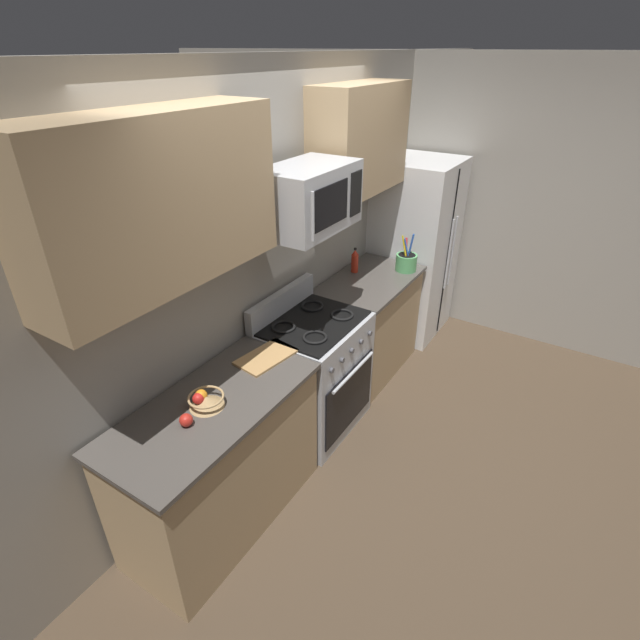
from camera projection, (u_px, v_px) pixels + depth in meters
name	position (u px, v px, depth m)	size (l,w,h in m)	color
ground_plane	(386.00, 452.00, 3.58)	(16.00, 16.00, 0.00)	#473828
wall_back	(268.00, 262.00, 3.40)	(8.00, 0.10, 2.60)	#9E998E
counter_left	(220.00, 462.00, 2.89)	(1.30, 0.61, 0.91)	tan
range_oven	(314.00, 373.00, 3.64)	(0.76, 0.66, 1.09)	#B2B5BA
counter_right	(368.00, 325.00, 4.31)	(1.01, 0.61, 0.91)	tan
refrigerator	(414.00, 250.00, 4.77)	(0.77, 0.73, 1.74)	silver
wall_right	(498.00, 205.00, 4.62)	(0.10, 8.00, 2.60)	#9E998E
microwave	(309.00, 198.00, 2.99)	(0.68, 0.44, 0.40)	#B2B5BA
upper_cabinets_left	(158.00, 202.00, 2.18)	(1.29, 0.34, 0.78)	tan
upper_cabinets_right	(360.00, 140.00, 3.61)	(1.00, 0.34, 0.78)	tan
utensil_crock	(406.00, 262.00, 4.20)	(0.18, 0.18, 0.32)	#59AD66
fruit_basket	(205.00, 400.00, 2.62)	(0.20, 0.20, 0.09)	tan
apple_loose	(186.00, 420.00, 2.49)	(0.07, 0.07, 0.07)	red
cutting_board	(266.00, 357.00, 3.05)	(0.38, 0.22, 0.02)	tan
bottle_hot_sauce	(355.00, 261.00, 4.16)	(0.06, 0.06, 0.22)	red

